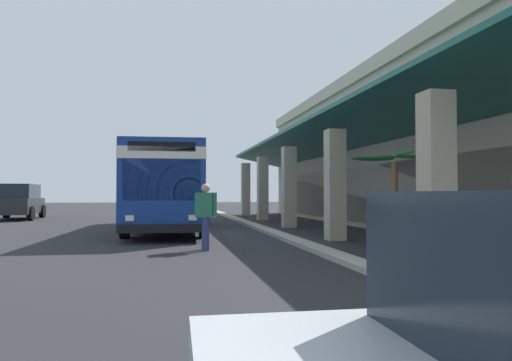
{
  "coord_description": "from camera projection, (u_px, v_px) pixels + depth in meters",
  "views": [
    {
      "loc": [
        16.68,
        -1.24,
        1.46
      ],
      "look_at": [
        2.2,
        1.53,
        1.86
      ],
      "focal_mm": 32.95,
      "sensor_mm": 36.0,
      "label": 1
    }
  ],
  "objects": [
    {
      "name": "transit_bus",
      "position": [
        170.0,
        184.0,
        19.07
      ],
      "size": [
        11.32,
        3.17,
        3.34
      ],
      "color": "navy",
      "rests_on": "ground"
    },
    {
      "name": "parked_suv_charcoal",
      "position": [
        18.0,
        201.0,
        26.31
      ],
      "size": [
        4.91,
        2.41,
        1.97
      ],
      "color": "#232328",
      "rests_on": "ground"
    },
    {
      "name": "potted_palm",
      "position": [
        394.0,
        226.0,
        11.17
      ],
      "size": [
        1.55,
        2.02,
        2.47
      ],
      "color": "#4C4742",
      "rests_on": "ground"
    },
    {
      "name": "curb_strip",
      "position": [
        256.0,
        226.0,
        19.83
      ],
      "size": [
        33.56,
        0.5,
        0.12
      ],
      "primitive_type": "cube",
      "color": "#9E998E",
      "rests_on": "ground"
    },
    {
      "name": "plaza_building",
      "position": [
        460.0,
        150.0,
        21.74
      ],
      "size": [
        28.27,
        14.03,
        6.88
      ],
      "color": "#B2A88E",
      "rests_on": "ground"
    },
    {
      "name": "ground",
      "position": [
        410.0,
        231.0,
        18.08
      ],
      "size": [
        120.0,
        120.0,
        0.0
      ],
      "primitive_type": "plane",
      "color": "#262628"
    },
    {
      "name": "pedestrian",
      "position": [
        206.0,
        213.0,
        12.04
      ],
      "size": [
        0.49,
        0.54,
        1.71
      ],
      "color": "navy",
      "rests_on": "ground"
    }
  ]
}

